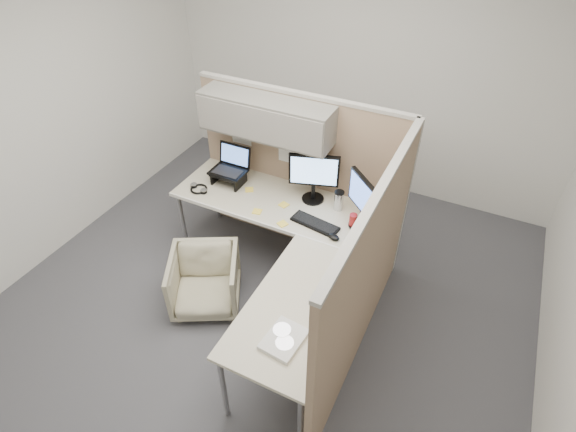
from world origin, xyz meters
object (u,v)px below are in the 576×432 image
at_px(desk, 284,241).
at_px(keyboard, 315,224).
at_px(office_chair, 205,279).
at_px(monitor_left, 314,174).

height_order(desk, keyboard, keyboard).
relative_size(office_chair, keyboard, 1.41).
bearing_deg(keyboard, office_chair, -132.14).
height_order(office_chair, monitor_left, monitor_left).
bearing_deg(monitor_left, office_chair, -140.68).
relative_size(monitor_left, keyboard, 1.11).
relative_size(desk, keyboard, 4.76).
bearing_deg(desk, keyboard, 56.28).
bearing_deg(keyboard, desk, -114.86).
distance_m(desk, monitor_left, 0.65).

